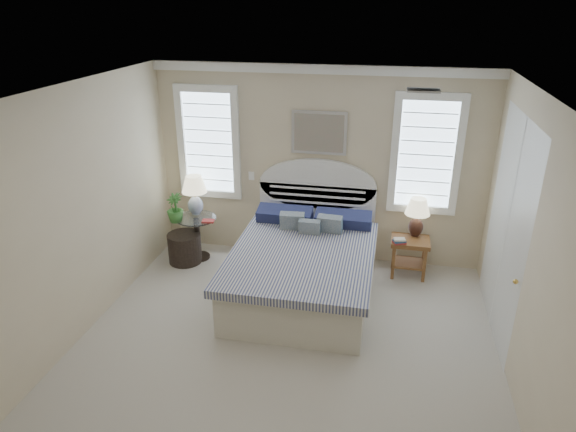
{
  "coord_description": "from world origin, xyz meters",
  "views": [
    {
      "loc": [
        0.94,
        -4.15,
        3.46
      ],
      "look_at": [
        -0.12,
        1.0,
        1.22
      ],
      "focal_mm": 32.0,
      "sensor_mm": 36.0,
      "label": 1
    }
  ],
  "objects_px": {
    "side_table_left": "(197,233)",
    "bed": "(304,264)",
    "lamp_left": "(194,191)",
    "lamp_right": "(417,213)",
    "nightstand_right": "(410,249)",
    "floor_pot": "(185,248)"
  },
  "relations": [
    {
      "from": "bed",
      "to": "side_table_left",
      "type": "height_order",
      "value": "bed"
    },
    {
      "from": "bed",
      "to": "lamp_left",
      "type": "xyz_separation_m",
      "value": [
        -1.7,
        0.72,
        0.59
      ]
    },
    {
      "from": "side_table_left",
      "to": "lamp_left",
      "type": "height_order",
      "value": "lamp_left"
    },
    {
      "from": "lamp_right",
      "to": "nightstand_right",
      "type": "bearing_deg",
      "value": -111.15
    },
    {
      "from": "side_table_left",
      "to": "bed",
      "type": "bearing_deg",
      "value": -19.74
    },
    {
      "from": "bed",
      "to": "lamp_right",
      "type": "height_order",
      "value": "bed"
    },
    {
      "from": "floor_pot",
      "to": "bed",
      "type": "bearing_deg",
      "value": -14.05
    },
    {
      "from": "nightstand_right",
      "to": "lamp_left",
      "type": "bearing_deg",
      "value": 179.41
    },
    {
      "from": "floor_pot",
      "to": "lamp_right",
      "type": "height_order",
      "value": "lamp_right"
    },
    {
      "from": "lamp_left",
      "to": "lamp_right",
      "type": "bearing_deg",
      "value": 2.23
    },
    {
      "from": "bed",
      "to": "floor_pot",
      "type": "bearing_deg",
      "value": 165.95
    },
    {
      "from": "lamp_left",
      "to": "lamp_right",
      "type": "relative_size",
      "value": 1.08
    },
    {
      "from": "lamp_right",
      "to": "bed",
      "type": "bearing_deg",
      "value": -148.19
    },
    {
      "from": "side_table_left",
      "to": "floor_pot",
      "type": "height_order",
      "value": "side_table_left"
    },
    {
      "from": "side_table_left",
      "to": "floor_pot",
      "type": "xyz_separation_m",
      "value": [
        -0.14,
        -0.14,
        -0.17
      ]
    },
    {
      "from": "nightstand_right",
      "to": "lamp_right",
      "type": "height_order",
      "value": "lamp_right"
    },
    {
      "from": "bed",
      "to": "lamp_left",
      "type": "height_order",
      "value": "bed"
    },
    {
      "from": "lamp_right",
      "to": "floor_pot",
      "type": "bearing_deg",
      "value": -172.88
    },
    {
      "from": "lamp_left",
      "to": "lamp_right",
      "type": "distance_m",
      "value": 3.06
    },
    {
      "from": "nightstand_right",
      "to": "lamp_left",
      "type": "distance_m",
      "value": 3.06
    },
    {
      "from": "side_table_left",
      "to": "floor_pot",
      "type": "distance_m",
      "value": 0.27
    },
    {
      "from": "bed",
      "to": "lamp_right",
      "type": "xyz_separation_m",
      "value": [
        1.36,
        0.84,
        0.47
      ]
    }
  ]
}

